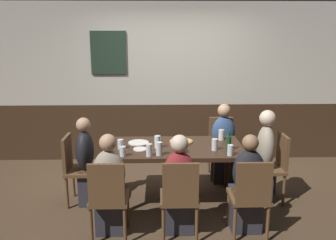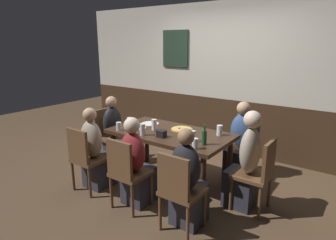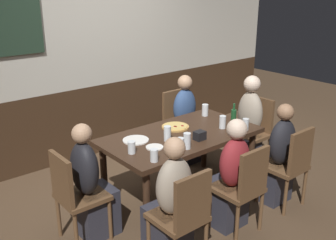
% 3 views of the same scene
% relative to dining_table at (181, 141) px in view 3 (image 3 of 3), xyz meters
% --- Properties ---
extents(ground_plane, '(12.00, 12.00, 0.00)m').
position_rel_dining_table_xyz_m(ground_plane, '(0.00, 0.00, -0.66)').
color(ground_plane, '#4C3826').
extents(wall_back, '(6.40, 0.13, 2.60)m').
position_rel_dining_table_xyz_m(wall_back, '(-0.01, 1.65, 0.65)').
color(wall_back, '#3D2819').
rests_on(wall_back, ground_plane).
extents(dining_table, '(1.66, 0.90, 0.74)m').
position_rel_dining_table_xyz_m(dining_table, '(0.00, 0.00, 0.00)').
color(dining_table, '#382316').
rests_on(dining_table, ground_plane).
extents(chair_head_west, '(0.40, 0.40, 0.88)m').
position_rel_dining_table_xyz_m(chair_head_west, '(-1.25, 0.00, -0.16)').
color(chair_head_west, brown).
rests_on(chair_head_west, ground_plane).
extents(chair_right_near, '(0.40, 0.40, 0.88)m').
position_rel_dining_table_xyz_m(chair_right_near, '(0.73, -0.86, -0.16)').
color(chair_right_near, brown).
rests_on(chair_right_near, ground_plane).
extents(chair_mid_near, '(0.40, 0.40, 0.88)m').
position_rel_dining_table_xyz_m(chair_mid_near, '(0.00, -0.86, -0.16)').
color(chair_mid_near, brown).
rests_on(chair_mid_near, ground_plane).
extents(chair_right_far, '(0.40, 0.40, 0.88)m').
position_rel_dining_table_xyz_m(chair_right_far, '(0.73, 0.86, -0.16)').
color(chair_right_far, brown).
rests_on(chair_right_far, ground_plane).
extents(chair_head_east, '(0.40, 0.40, 0.88)m').
position_rel_dining_table_xyz_m(chair_head_east, '(1.25, 0.00, -0.16)').
color(chair_head_east, brown).
rests_on(chair_head_east, ground_plane).
extents(chair_left_near, '(0.40, 0.40, 0.88)m').
position_rel_dining_table_xyz_m(chair_left_near, '(-0.73, -0.86, -0.16)').
color(chair_left_near, brown).
rests_on(chair_left_near, ground_plane).
extents(person_head_west, '(0.37, 0.34, 1.11)m').
position_rel_dining_table_xyz_m(person_head_west, '(-1.08, 0.00, -0.19)').
color(person_head_west, '#2D2D38').
rests_on(person_head_west, ground_plane).
extents(person_right_near, '(0.34, 0.37, 1.10)m').
position_rel_dining_table_xyz_m(person_right_near, '(0.73, -0.70, -0.20)').
color(person_right_near, '#2D2D38').
rests_on(person_right_near, ground_plane).
extents(person_mid_near, '(0.34, 0.37, 1.10)m').
position_rel_dining_table_xyz_m(person_mid_near, '(0.00, -0.70, -0.20)').
color(person_mid_near, '#2D2D38').
rests_on(person_mid_near, ground_plane).
extents(person_right_far, '(0.34, 0.37, 1.13)m').
position_rel_dining_table_xyz_m(person_right_far, '(0.73, 0.70, -0.19)').
color(person_right_far, '#2D2D38').
rests_on(person_right_far, ground_plane).
extents(person_head_east, '(0.37, 0.34, 1.19)m').
position_rel_dining_table_xyz_m(person_head_east, '(1.09, 0.00, -0.15)').
color(person_head_east, '#2D2D38').
rests_on(person_head_east, ground_plane).
extents(person_left_near, '(0.34, 0.37, 1.12)m').
position_rel_dining_table_xyz_m(person_left_near, '(-0.73, -0.70, -0.19)').
color(person_left_near, '#2D2D38').
rests_on(person_left_near, ground_plane).
extents(pizza, '(0.30, 0.30, 0.03)m').
position_rel_dining_table_xyz_m(pizza, '(0.08, 0.17, 0.09)').
color(pizza, tan).
rests_on(pizza, dining_table).
extents(beer_glass_half, '(0.07, 0.07, 0.13)m').
position_rel_dining_table_xyz_m(beer_glass_half, '(0.61, -0.36, 0.14)').
color(beer_glass_half, silver).
rests_on(beer_glass_half, dining_table).
extents(highball_clear, '(0.07, 0.07, 0.16)m').
position_rel_dining_table_xyz_m(highball_clear, '(-0.21, -0.33, 0.15)').
color(highball_clear, silver).
rests_on(highball_clear, dining_table).
extents(pint_glass_amber, '(0.07, 0.07, 0.12)m').
position_rel_dining_table_xyz_m(pint_glass_amber, '(-0.68, -0.08, 0.13)').
color(pint_glass_amber, silver).
rests_on(pint_glass_amber, dining_table).
extents(pint_glass_stout, '(0.08, 0.08, 0.14)m').
position_rel_dining_table_xyz_m(pint_glass_stout, '(0.61, 0.26, 0.15)').
color(pint_glass_stout, silver).
rests_on(pint_glass_stout, dining_table).
extents(tumbler_short, '(0.07, 0.07, 0.14)m').
position_rel_dining_table_xyz_m(tumbler_short, '(0.46, -0.16, 0.14)').
color(tumbler_short, silver).
rests_on(tumbler_short, dining_table).
extents(beer_glass_tall, '(0.07, 0.07, 0.12)m').
position_rel_dining_table_xyz_m(beer_glass_tall, '(-0.62, -0.35, 0.13)').
color(beer_glass_tall, silver).
rests_on(beer_glass_tall, dining_table).
extents(pint_glass_pale, '(0.07, 0.07, 0.15)m').
position_rel_dining_table_xyz_m(pint_glass_pale, '(-0.23, -0.06, 0.15)').
color(pint_glass_pale, silver).
rests_on(pint_glass_pale, dining_table).
extents(tumbler_water, '(0.07, 0.07, 0.15)m').
position_rel_dining_table_xyz_m(tumbler_water, '(-0.32, -0.36, 0.14)').
color(tumbler_water, silver).
rests_on(tumbler_water, dining_table).
extents(beer_bottle_green, '(0.06, 0.06, 0.25)m').
position_rel_dining_table_xyz_m(beer_bottle_green, '(0.62, -0.17, 0.18)').
color(beer_bottle_green, '#194723').
rests_on(beer_bottle_green, dining_table).
extents(plate_white_large, '(0.26, 0.26, 0.01)m').
position_rel_dining_table_xyz_m(plate_white_large, '(-0.47, 0.15, 0.09)').
color(plate_white_large, white).
rests_on(plate_white_large, dining_table).
extents(plate_white_small, '(0.17, 0.17, 0.01)m').
position_rel_dining_table_xyz_m(plate_white_small, '(-0.44, -0.12, 0.09)').
color(plate_white_small, white).
rests_on(plate_white_small, dining_table).
extents(condiment_caddy, '(0.11, 0.09, 0.09)m').
position_rel_dining_table_xyz_m(condiment_caddy, '(0.04, -0.24, 0.13)').
color(condiment_caddy, black).
rests_on(condiment_caddy, dining_table).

